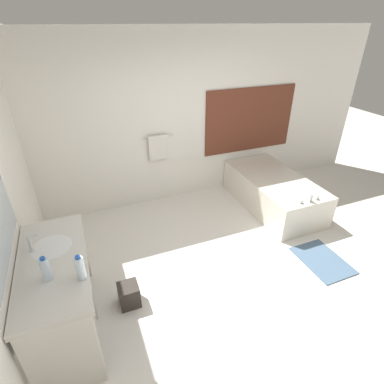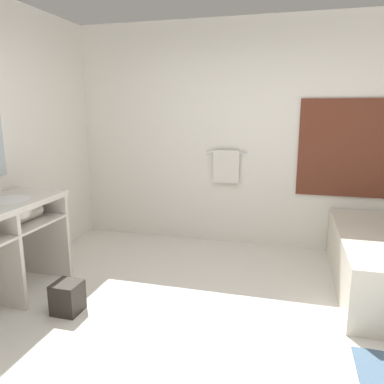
{
  "view_description": "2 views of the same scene",
  "coord_description": "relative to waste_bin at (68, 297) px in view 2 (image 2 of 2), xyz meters",
  "views": [
    {
      "loc": [
        -1.48,
        -2.22,
        2.75
      ],
      "look_at": [
        -0.24,
        0.87,
        0.83
      ],
      "focal_mm": 28.0,
      "sensor_mm": 36.0,
      "label": 1
    },
    {
      "loc": [
        0.46,
        -2.33,
        1.66
      ],
      "look_at": [
        -0.4,
        0.92,
        0.92
      ],
      "focal_mm": 35.0,
      "sensor_mm": 36.0,
      "label": 2
    }
  ],
  "objects": [
    {
      "name": "ground_plane",
      "position": [
        1.27,
        -0.16,
        -0.13
      ],
      "size": [
        16.0,
        16.0,
        0.0
      ],
      "primitive_type": "plane",
      "color": "silver",
      "rests_on": "ground"
    },
    {
      "name": "wall_back_with_blinds",
      "position": [
        1.32,
        2.07,
        1.21
      ],
      "size": [
        7.4,
        0.13,
        2.7
      ],
      "color": "white",
      "rests_on": "ground_plane"
    },
    {
      "name": "waste_bin",
      "position": [
        0.0,
        0.0,
        0.0
      ],
      "size": [
        0.22,
        0.22,
        0.26
      ],
      "color": "#2D2823",
      "rests_on": "ground_plane"
    }
  ]
}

